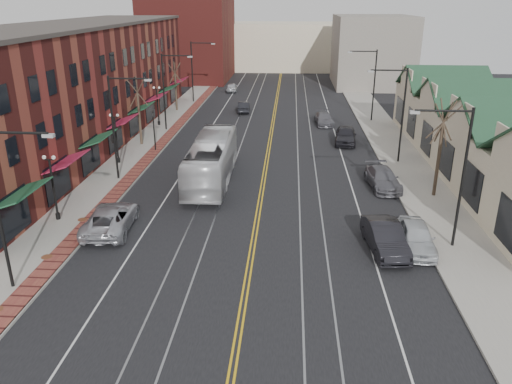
# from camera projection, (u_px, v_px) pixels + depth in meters

# --- Properties ---
(ground) EXTENTS (160.00, 160.00, 0.00)m
(ground) POSITION_uv_depth(u_px,v_px,m) (244.00, 297.00, 23.96)
(ground) COLOR black
(ground) RESTS_ON ground
(sidewalk_left) EXTENTS (4.00, 120.00, 0.15)m
(sidewalk_left) POSITION_uv_depth(u_px,v_px,m) (128.00, 163.00, 43.32)
(sidewalk_left) COLOR gray
(sidewalk_left) RESTS_ON ground
(sidewalk_right) EXTENTS (4.00, 120.00, 0.15)m
(sidewalk_right) POSITION_uv_depth(u_px,v_px,m) (409.00, 169.00, 41.77)
(sidewalk_right) COLOR gray
(sidewalk_right) RESTS_ON ground
(building_left) EXTENTS (10.00, 50.00, 11.00)m
(building_left) POSITION_uv_depth(u_px,v_px,m) (74.00, 86.00, 48.32)
(building_left) COLOR maroon
(building_left) RESTS_ON ground
(building_right) EXTENTS (8.00, 36.00, 4.60)m
(building_right) POSITION_uv_depth(u_px,v_px,m) (486.00, 145.00, 40.58)
(building_right) COLOR beige
(building_right) RESTS_ON ground
(backdrop_left) EXTENTS (14.00, 18.00, 14.00)m
(backdrop_left) POSITION_uv_depth(u_px,v_px,m) (190.00, 38.00, 87.59)
(backdrop_left) COLOR maroon
(backdrop_left) RESTS_ON ground
(backdrop_mid) EXTENTS (22.00, 14.00, 9.00)m
(backdrop_mid) POSITION_uv_depth(u_px,v_px,m) (282.00, 46.00, 101.41)
(backdrop_mid) COLOR beige
(backdrop_mid) RESTS_ON ground
(backdrop_right) EXTENTS (12.00, 16.00, 11.00)m
(backdrop_right) POSITION_uv_depth(u_px,v_px,m) (372.00, 51.00, 81.48)
(backdrop_right) COLOR slate
(backdrop_right) RESTS_ON ground
(streetlight_l_0) EXTENTS (3.33, 0.25, 8.00)m
(streetlight_l_0) POSITION_uv_depth(u_px,v_px,m) (4.00, 195.00, 22.86)
(streetlight_l_0) COLOR black
(streetlight_l_0) RESTS_ON sidewalk_left
(streetlight_l_1) EXTENTS (3.33, 0.25, 8.00)m
(streetlight_l_1) POSITION_uv_depth(u_px,v_px,m) (118.00, 118.00, 37.75)
(streetlight_l_1) COLOR black
(streetlight_l_1) RESTS_ON sidewalk_left
(streetlight_l_2) EXTENTS (3.33, 0.25, 8.00)m
(streetlight_l_2) POSITION_uv_depth(u_px,v_px,m) (167.00, 84.00, 52.63)
(streetlight_l_2) COLOR black
(streetlight_l_2) RESTS_ON sidewalk_left
(streetlight_l_3) EXTENTS (3.33, 0.25, 8.00)m
(streetlight_l_3) POSITION_uv_depth(u_px,v_px,m) (195.00, 65.00, 67.52)
(streetlight_l_3) COLOR black
(streetlight_l_3) RESTS_ON sidewalk_left
(streetlight_r_0) EXTENTS (3.33, 0.25, 8.00)m
(streetlight_r_0) POSITION_uv_depth(u_px,v_px,m) (456.00, 164.00, 27.02)
(streetlight_r_0) COLOR black
(streetlight_r_0) RESTS_ON sidewalk_right
(streetlight_r_1) EXTENTS (3.33, 0.25, 8.00)m
(streetlight_r_1) POSITION_uv_depth(u_px,v_px,m) (398.00, 106.00, 41.90)
(streetlight_r_1) COLOR black
(streetlight_r_1) RESTS_ON sidewalk_right
(streetlight_r_2) EXTENTS (3.33, 0.25, 8.00)m
(streetlight_r_2) POSITION_uv_depth(u_px,v_px,m) (371.00, 78.00, 56.79)
(streetlight_r_2) COLOR black
(streetlight_r_2) RESTS_ON sidewalk_right
(lamppost_l_1) EXTENTS (0.84, 0.28, 4.27)m
(lamppost_l_1) POSITION_uv_depth(u_px,v_px,m) (54.00, 189.00, 31.44)
(lamppost_l_1) COLOR black
(lamppost_l_1) RESTS_ON sidewalk_left
(lamppost_l_2) EXTENTS (0.84, 0.28, 4.27)m
(lamppost_l_2) POSITION_uv_depth(u_px,v_px,m) (116.00, 139.00, 42.60)
(lamppost_l_2) COLOR black
(lamppost_l_2) RESTS_ON sidewalk_left
(lamppost_l_3) EXTENTS (0.84, 0.28, 4.27)m
(lamppost_l_3) POSITION_uv_depth(u_px,v_px,m) (158.00, 107.00, 55.63)
(lamppost_l_3) COLOR black
(lamppost_l_3) RESTS_ON sidewalk_left
(tree_left_near) EXTENTS (1.78, 1.37, 6.48)m
(tree_left_near) POSITION_uv_depth(u_px,v_px,m) (139.00, 110.00, 47.69)
(tree_left_near) COLOR #382B21
(tree_left_near) RESTS_ON sidewalk_left
(tree_left_far) EXTENTS (1.66, 1.28, 6.02)m
(tree_left_far) POSITION_uv_depth(u_px,v_px,m) (176.00, 85.00, 62.66)
(tree_left_far) COLOR #382B21
(tree_left_far) RESTS_ON sidewalk_left
(tree_right_mid) EXTENTS (1.90, 1.46, 6.93)m
(tree_right_mid) POSITION_uv_depth(u_px,v_px,m) (440.00, 147.00, 34.82)
(tree_right_mid) COLOR #382B21
(tree_right_mid) RESTS_ON sidewalk_right
(manhole_mid) EXTENTS (0.60, 0.60, 0.02)m
(manhole_mid) POSITION_uv_depth(u_px,v_px,m) (47.00, 257.00, 27.42)
(manhole_mid) COLOR #592D19
(manhole_mid) RESTS_ON sidewalk_left
(manhole_far) EXTENTS (0.60, 0.60, 0.02)m
(manhole_far) POSITION_uv_depth(u_px,v_px,m) (83.00, 219.00, 32.07)
(manhole_far) COLOR #592D19
(manhole_far) RESTS_ON sidewalk_left
(traffic_signal) EXTENTS (0.18, 0.15, 3.80)m
(traffic_signal) POSITION_uv_depth(u_px,v_px,m) (154.00, 127.00, 46.13)
(traffic_signal) COLOR black
(traffic_signal) RESTS_ON sidewalk_left
(transit_bus) EXTENTS (3.07, 12.25, 3.40)m
(transit_bus) POSITION_uv_depth(u_px,v_px,m) (212.00, 160.00, 38.83)
(transit_bus) COLOR silver
(transit_bus) RESTS_ON ground
(parked_suv) EXTENTS (3.06, 5.86, 1.58)m
(parked_suv) POSITION_uv_depth(u_px,v_px,m) (111.00, 218.00, 30.70)
(parked_suv) COLOR #B4B5BC
(parked_suv) RESTS_ON ground
(parked_car_a) EXTENTS (2.05, 4.67, 1.56)m
(parked_car_a) POSITION_uv_depth(u_px,v_px,m) (416.00, 237.00, 28.33)
(parked_car_a) COLOR silver
(parked_car_a) RESTS_ON ground
(parked_car_b) EXTENTS (2.22, 5.12, 1.64)m
(parked_car_b) POSITION_uv_depth(u_px,v_px,m) (385.00, 237.00, 28.16)
(parked_car_b) COLOR black
(parked_car_b) RESTS_ON ground
(parked_car_c) EXTENTS (2.52, 5.23, 1.47)m
(parked_car_c) POSITION_uv_depth(u_px,v_px,m) (383.00, 178.00, 37.71)
(parked_car_c) COLOR slate
(parked_car_c) RESTS_ON ground
(parked_car_d) EXTENTS (2.50, 5.15, 1.69)m
(parked_car_d) POSITION_uv_depth(u_px,v_px,m) (346.00, 135.00, 49.29)
(parked_car_d) COLOR #232228
(parked_car_d) RESTS_ON ground
(distant_car_left) EXTENTS (1.62, 4.11, 1.33)m
(distant_car_left) POSITION_uv_depth(u_px,v_px,m) (244.00, 107.00, 63.15)
(distant_car_left) COLOR black
(distant_car_left) RESTS_ON ground
(distant_car_right) EXTENTS (2.24, 4.74, 1.34)m
(distant_car_right) POSITION_uv_depth(u_px,v_px,m) (324.00, 119.00, 56.74)
(distant_car_right) COLOR slate
(distant_car_right) RESTS_ON ground
(distant_car_far) EXTENTS (1.82, 4.10, 1.37)m
(distant_car_far) POSITION_uv_depth(u_px,v_px,m) (232.00, 87.00, 77.18)
(distant_car_far) COLOR #BABCC2
(distant_car_far) RESTS_ON ground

